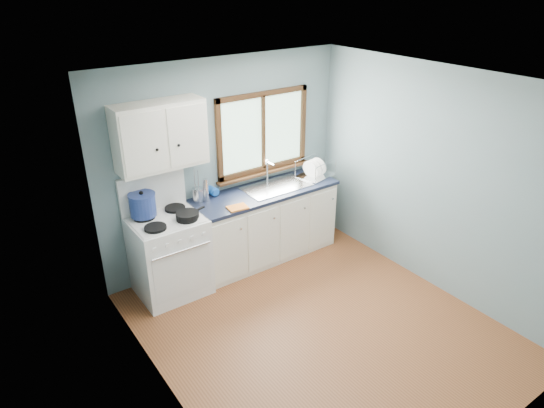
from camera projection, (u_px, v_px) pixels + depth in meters
floor at (318, 328)px, 5.03m from camera, size 3.20×3.60×0.02m
ceiling at (331, 83)px, 3.93m from camera, size 3.20×3.60×0.02m
wall_back at (225, 163)px, 5.81m from camera, size 3.20×0.02×2.50m
wall_front at (507, 325)px, 3.15m from camera, size 3.20×0.02×2.50m
wall_left at (161, 278)px, 3.64m from camera, size 0.02×3.60×2.50m
wall_right at (435, 181)px, 5.32m from camera, size 0.02×3.60×2.50m
gas_range at (169, 253)px, 5.39m from camera, size 0.76×0.69×1.36m
base_cabinets at (265, 227)px, 6.12m from camera, size 1.85×0.60×0.88m
countertop at (264, 192)px, 5.91m from camera, size 1.89×0.64×0.04m
sink at (276, 191)px, 6.02m from camera, size 0.84×0.46×0.44m
window at (263, 138)px, 5.96m from camera, size 1.36×0.10×1.03m
upper_cabinets at (160, 136)px, 4.99m from camera, size 0.95×0.35×0.70m
skillet at (188, 215)px, 5.17m from camera, size 0.40×0.31×0.05m
stockpot at (143, 204)px, 5.16m from camera, size 0.37×0.37×0.28m
utensil_crock at (198, 194)px, 5.59m from camera, size 0.15×0.15×0.42m
thermos at (206, 190)px, 5.56m from camera, size 0.09×0.09×0.28m
soap_bottle at (216, 186)px, 5.67m from camera, size 0.12×0.12×0.28m
dish_towel at (237, 208)px, 5.45m from camera, size 0.24×0.19×0.02m
dish_rack at (315, 172)px, 6.28m from camera, size 0.52×0.44×0.24m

